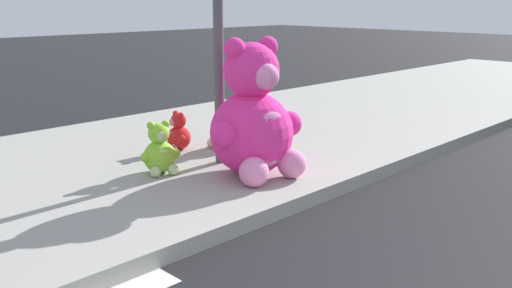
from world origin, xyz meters
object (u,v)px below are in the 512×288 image
Objects in this scene: plush_pink_large at (254,121)px; plush_tan at (226,128)px; plush_red at (178,134)px; plush_lime at (160,152)px; sign_pole at (218,8)px.

plush_pink_large is 2.33× the size of plush_tan.
plush_pink_large is 3.02× the size of plush_red.
plush_pink_large is at bearing -47.91° from plush_lime.
plush_red is (0.72, 0.63, -0.04)m from plush_lime.
plush_pink_large reaches higher than plush_tan.
plush_lime is 1.23m from plush_tan.
plush_lime is at bearing 132.09° from plush_pink_large.
plush_pink_large is 1.20m from plush_tan.
sign_pole reaches higher than plush_pink_large.
plush_lime is 0.96m from plush_red.
plush_red is (0.05, 1.37, -0.38)m from plush_pink_large.
plush_lime reaches higher than plush_red.
sign_pole is 2.24× the size of plush_pink_large.
plush_pink_large is (-0.05, -0.59, -1.13)m from sign_pole.
plush_tan is (0.48, 0.43, -1.45)m from sign_pole.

